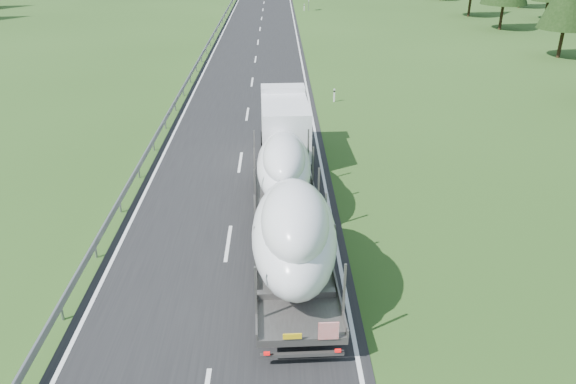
{
  "coord_description": "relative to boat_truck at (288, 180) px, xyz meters",
  "views": [
    {
      "loc": [
        2.15,
        -11.69,
        12.32
      ],
      "look_at": [
        2.57,
        9.74,
        2.06
      ],
      "focal_mm": 35.0,
      "sensor_mm": 36.0,
      "label": 1
    }
  ],
  "objects": [
    {
      "name": "boat_truck",
      "position": [
        0.0,
        0.0,
        0.0
      ],
      "size": [
        3.35,
        19.99,
        4.62
      ],
      "color": "white",
      "rests_on": "ground"
    }
  ]
}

